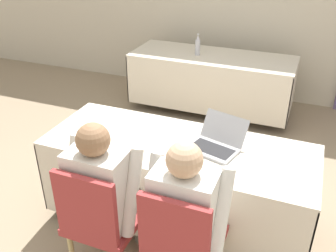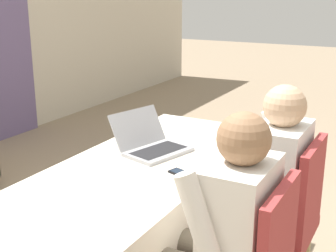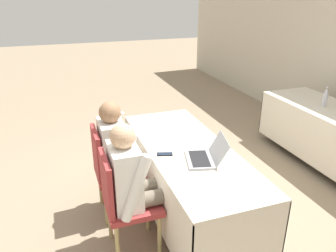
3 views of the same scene
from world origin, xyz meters
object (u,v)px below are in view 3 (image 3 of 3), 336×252
(cell_phone, at_px, (165,154))
(person_checkered_shirt, at_px, (121,151))
(laptop, at_px, (205,156))
(water_bottle, at_px, (325,98))
(person_white_shirt, at_px, (135,181))
(chair_near_left, at_px, (111,168))
(chair_near_right, at_px, (123,199))

(cell_phone, bearing_deg, person_checkered_shirt, -117.38)
(laptop, xyz_separation_m, water_bottle, (-0.78, 2.01, 0.08))
(laptop, xyz_separation_m, person_checkered_shirt, (-0.54, -0.63, -0.11))
(person_checkered_shirt, distance_m, person_white_shirt, 0.55)
(cell_phone, distance_m, person_white_shirt, 0.41)
(laptop, xyz_separation_m, chair_near_left, (-0.54, -0.73, -0.27))
(chair_near_left, relative_size, person_white_shirt, 0.78)
(cell_phone, bearing_deg, laptop, 71.11)
(person_checkered_shirt, xyz_separation_m, person_white_shirt, (0.55, 0.00, 0.00))
(water_bottle, xyz_separation_m, person_white_shirt, (0.79, -2.64, -0.19))
(laptop, distance_m, chair_near_left, 0.95)
(chair_near_left, distance_m, chair_near_right, 0.55)
(laptop, bearing_deg, chair_near_right, -74.19)
(cell_phone, relative_size, water_bottle, 0.58)
(water_bottle, xyz_separation_m, chair_near_right, (0.79, -2.74, -0.34))
(cell_phone, distance_m, person_checkered_shirt, 0.47)
(laptop, relative_size, person_white_shirt, 0.35)
(chair_near_right, bearing_deg, water_bottle, -74.00)
(person_checkered_shirt, bearing_deg, chair_near_left, 90.00)
(person_checkered_shirt, bearing_deg, chair_near_right, 169.29)
(water_bottle, height_order, chair_near_left, water_bottle)
(water_bottle, bearing_deg, cell_phone, -76.23)
(laptop, distance_m, cell_phone, 0.37)
(water_bottle, xyz_separation_m, person_checkered_shirt, (0.24, -2.64, -0.19))
(chair_near_right, bearing_deg, cell_phone, -63.12)
(chair_near_right, bearing_deg, laptop, -89.51)
(person_checkered_shirt, bearing_deg, water_bottle, -84.87)
(water_bottle, relative_size, person_white_shirt, 0.22)
(cell_phone, xyz_separation_m, water_bottle, (-0.56, 2.30, 0.11))
(cell_phone, height_order, person_checkered_shirt, person_checkered_shirt)
(chair_near_right, relative_size, person_checkered_shirt, 0.78)
(laptop, xyz_separation_m, person_white_shirt, (0.01, -0.63, -0.11))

